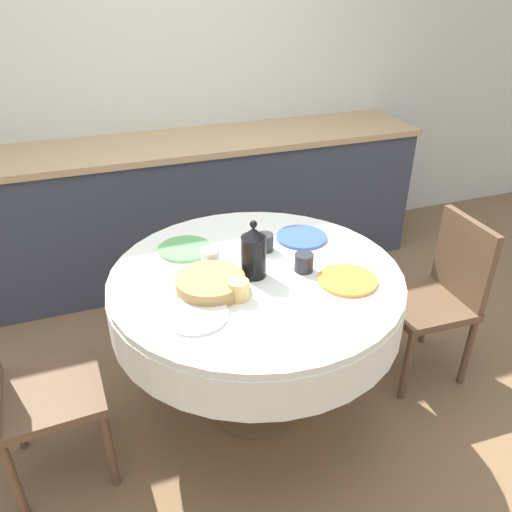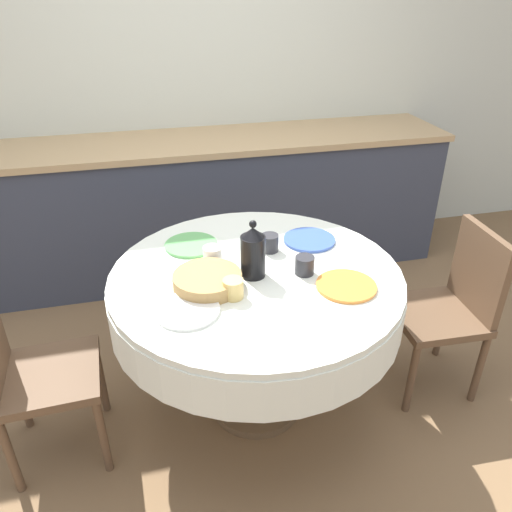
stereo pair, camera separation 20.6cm
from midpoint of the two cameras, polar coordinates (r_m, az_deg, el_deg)
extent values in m
plane|color=brown|center=(2.58, 2.38, -16.62)|extent=(12.00, 12.00, 0.00)
cube|color=beige|center=(3.55, -5.39, 20.28)|extent=(7.00, 0.05, 2.60)
cube|color=#383D4C|center=(3.47, -3.87, 5.43)|extent=(3.20, 0.60, 0.90)
cube|color=tan|center=(3.31, -4.14, 12.86)|extent=(3.24, 0.64, 0.04)
cylinder|color=brown|center=(2.57, 2.39, -16.31)|extent=(0.44, 0.44, 0.04)
cylinder|color=brown|center=(2.38, 2.53, -11.64)|extent=(0.11, 0.11, 0.51)
cylinder|color=silver|center=(2.16, 2.73, -4.69)|extent=(1.25, 1.25, 0.18)
cylinder|color=silver|center=(2.11, 2.80, -2.33)|extent=(1.24, 1.24, 0.03)
cube|color=brown|center=(2.62, 21.97, -6.34)|extent=(0.42, 0.42, 0.04)
cube|color=brown|center=(2.60, 26.29, -1.63)|extent=(0.05, 0.38, 0.42)
cylinder|color=brown|center=(2.55, 19.62, -13.19)|extent=(0.04, 0.04, 0.40)
cylinder|color=brown|center=(2.78, 16.17, -8.51)|extent=(0.04, 0.04, 0.40)
cylinder|color=brown|center=(2.73, 26.20, -11.59)|extent=(0.04, 0.04, 0.40)
cylinder|color=brown|center=(2.95, 22.38, -7.38)|extent=(0.04, 0.04, 0.40)
cube|color=brown|center=(2.24, -20.10, -12.85)|extent=(0.42, 0.42, 0.04)
cylinder|color=brown|center=(2.50, -15.02, -13.44)|extent=(0.04, 0.04, 0.40)
cylinder|color=brown|center=(2.25, -14.48, -19.43)|extent=(0.04, 0.04, 0.40)
cylinder|color=brown|center=(2.54, -23.20, -14.37)|extent=(0.04, 0.04, 0.40)
cylinder|color=brown|center=(2.29, -23.85, -20.35)|extent=(0.04, 0.04, 0.40)
cylinder|color=white|center=(1.86, -4.72, -6.31)|extent=(0.24, 0.24, 0.01)
cylinder|color=#DBB766|center=(1.92, 0.43, -3.83)|extent=(0.08, 0.08, 0.08)
cylinder|color=orange|center=(2.05, 13.13, -3.43)|extent=(0.24, 0.24, 0.01)
cylinder|color=#28282D|center=(2.09, 8.39, -1.13)|extent=(0.08, 0.08, 0.08)
cylinder|color=#5BA85B|center=(2.30, -4.90, 1.20)|extent=(0.24, 0.24, 0.01)
cylinder|color=white|center=(2.15, -2.25, -0.01)|extent=(0.08, 0.08, 0.08)
cylinder|color=#3856AD|center=(2.37, 8.59, 1.78)|extent=(0.24, 0.24, 0.01)
cylinder|color=#28282D|center=(2.25, 4.20, 1.44)|extent=(0.08, 0.08, 0.08)
cylinder|color=black|center=(2.03, 2.54, -0.13)|extent=(0.10, 0.10, 0.18)
cone|color=black|center=(1.98, 2.61, 2.65)|extent=(0.09, 0.09, 0.04)
sphere|color=black|center=(1.97, 2.64, 3.59)|extent=(0.03, 0.03, 0.03)
cylinder|color=#AD844C|center=(1.99, -2.64, -2.93)|extent=(0.28, 0.28, 0.06)
camera|label=1|loc=(0.10, -87.14, 1.62)|focal=35.00mm
camera|label=2|loc=(0.10, 92.86, -1.62)|focal=35.00mm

